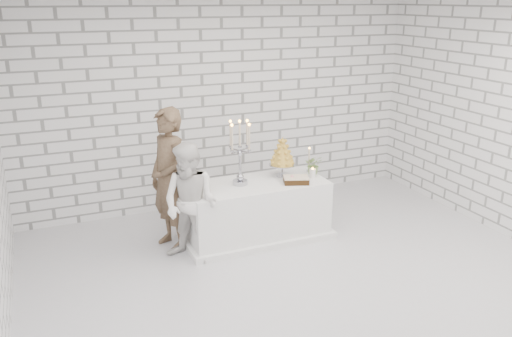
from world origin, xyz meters
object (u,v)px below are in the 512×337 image
bride (191,204)px  cake_table (256,210)px  candelabra (240,153)px  croquembouche (282,157)px  groom (169,180)px

bride → cake_table: bearing=64.9°
candelabra → croquembouche: bearing=7.0°
cake_table → bride: (-0.95, -0.30, 0.35)m
candelabra → cake_table: bearing=-8.8°
croquembouche → bride: bearing=-163.4°
cake_table → groom: (-1.08, 0.16, 0.52)m
bride → croquembouche: (1.37, 0.41, 0.30)m
cake_table → groom: 1.21m
cake_table → bride: bearing=-162.6°
candelabra → croquembouche: 0.65m
candelabra → croquembouche: size_ratio=1.55×
cake_table → groom: groom is taller
croquembouche → cake_table: bearing=-165.4°
croquembouche → groom: bearing=178.2°
groom → candelabra: groom is taller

